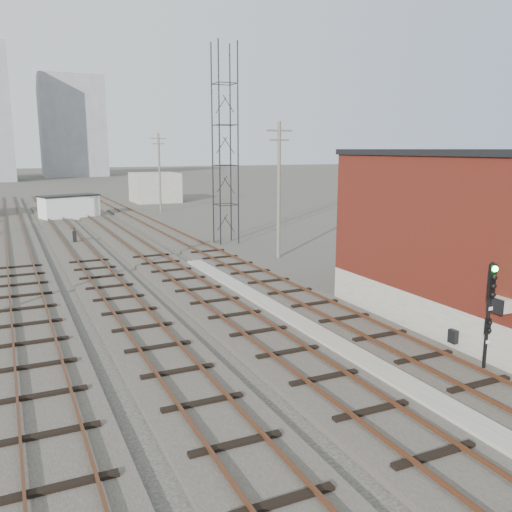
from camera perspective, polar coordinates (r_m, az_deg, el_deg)
ground at (r=65.22m, az=-15.98°, el=4.41°), size 320.00×320.00×0.00m
track_right at (r=45.40m, az=-8.57°, el=2.05°), size 3.20×90.00×0.39m
track_mid_right at (r=44.45m, az=-13.52°, el=1.67°), size 3.20×90.00×0.39m
track_mid_left at (r=43.85m, az=-18.64°, el=1.27°), size 3.20×90.00×0.39m
track_left at (r=43.62m, az=-23.85°, el=0.84°), size 3.20×90.00×0.39m
platform_curb at (r=22.09m, az=5.22°, el=-7.60°), size 0.90×28.00×0.26m
brick_building at (r=24.08m, az=22.43°, el=1.75°), size 6.54×12.20×7.22m
lattice_tower at (r=42.03m, az=-3.27°, el=11.56°), size 1.60×1.60×15.00m
utility_pole_right_a at (r=36.16m, az=2.42°, el=7.34°), size 1.80×0.24×9.00m
utility_pole_right_b at (r=64.26m, az=-10.13°, el=8.87°), size 1.80×0.24×9.00m
apartment_right at (r=155.19m, az=-18.76°, el=12.77°), size 16.00×12.00×26.00m
shed_right at (r=76.63m, az=-10.59°, el=7.11°), size 6.00×6.00×4.00m
signal_mast at (r=18.94m, az=23.35°, el=-5.33°), size 0.40×0.40×3.73m
switch_stand at (r=43.92m, az=-18.56°, el=1.91°), size 0.30×0.30×1.23m
site_trailer at (r=60.19m, az=-19.06°, el=4.91°), size 6.45×4.25×2.50m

